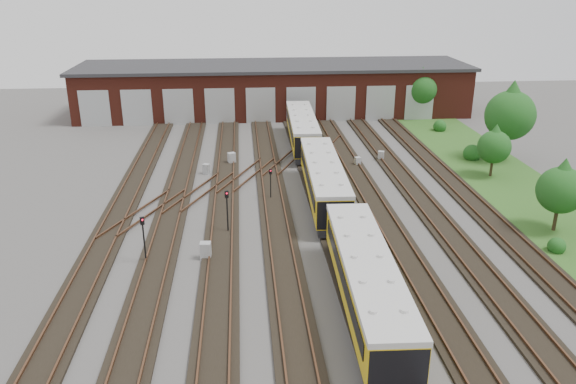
{
  "coord_description": "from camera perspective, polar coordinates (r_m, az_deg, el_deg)",
  "views": [
    {
      "loc": [
        -4.35,
        -34.37,
        17.14
      ],
      "look_at": [
        -1.07,
        4.7,
        2.0
      ],
      "focal_mm": 35.0,
      "sensor_mm": 36.0,
      "label": 1
    }
  ],
  "objects": [
    {
      "name": "ground",
      "position": [
        38.65,
        2.18,
        -5.23
      ],
      "size": [
        120.0,
        120.0,
        0.0
      ],
      "primitive_type": "plane",
      "color": "#454340",
      "rests_on": "ground"
    },
    {
      "name": "tree_3",
      "position": [
        43.53,
        26.05,
        0.67
      ],
      "size": [
        3.31,
        3.31,
        5.49
      ],
      "color": "#2E2314",
      "rests_on": "ground"
    },
    {
      "name": "bush_1",
      "position": [
        58.84,
        18.22,
        3.99
      ],
      "size": [
        1.75,
        1.75,
        1.75
      ],
      "primitive_type": "sphere",
      "color": "#144413",
      "rests_on": "ground"
    },
    {
      "name": "signal_mast_1",
      "position": [
        39.55,
        -6.21,
        -1.44
      ],
      "size": [
        0.28,
        0.27,
        3.2
      ],
      "rotation": [
        0.0,
        0.0,
        0.16
      ],
      "color": "black",
      "rests_on": "ground"
    },
    {
      "name": "relay_cabinet_4",
      "position": [
        54.48,
        7.08,
        3.1
      ],
      "size": [
        0.64,
        0.58,
        0.87
      ],
      "primitive_type": "cube",
      "rotation": [
        0.0,
        0.0,
        0.33
      ],
      "color": "#A0A2A5",
      "rests_on": "ground"
    },
    {
      "name": "metro_train",
      "position": [
        44.88,
        3.63,
        1.21
      ],
      "size": [
        3.17,
        46.83,
        3.05
      ],
      "rotation": [
        0.0,
        0.0,
        -0.03
      ],
      "color": "black",
      "rests_on": "ground"
    },
    {
      "name": "signal_mast_2",
      "position": [
        45.46,
        -1.79,
        1.24
      ],
      "size": [
        0.24,
        0.22,
        2.63
      ],
      "rotation": [
        0.0,
        0.0,
        0.18
      ],
      "color": "black",
      "rests_on": "ground"
    },
    {
      "name": "relay_cabinet_1",
      "position": [
        54.88,
        -5.74,
        3.43
      ],
      "size": [
        0.83,
        0.77,
        1.13
      ],
      "primitive_type": "cube",
      "rotation": [
        0.0,
        0.0,
        0.37
      ],
      "color": "#A0A2A5",
      "rests_on": "ground"
    },
    {
      "name": "bush_0",
      "position": [
        41.28,
        25.67,
        -4.76
      ],
      "size": [
        1.18,
        1.18,
        1.18
      ],
      "primitive_type": "sphere",
      "color": "#144413",
      "rests_on": "ground"
    },
    {
      "name": "maintenance_shed",
      "position": [
        75.76,
        -1.45,
        10.51
      ],
      "size": [
        51.0,
        12.5,
        6.35
      ],
      "color": "#592016",
      "rests_on": "ground"
    },
    {
      "name": "grass_verge",
      "position": [
        52.98,
        21.67,
        0.72
      ],
      "size": [
        8.0,
        55.0,
        0.05
      ],
      "primitive_type": "cube",
      "color": "#274C19",
      "rests_on": "ground"
    },
    {
      "name": "tree_1",
      "position": [
        53.64,
        20.26,
        4.68
      ],
      "size": [
        2.97,
        2.97,
        4.92
      ],
      "color": "#2E2314",
      "rests_on": "ground"
    },
    {
      "name": "relay_cabinet_3",
      "position": [
        56.47,
        9.43,
        3.65
      ],
      "size": [
        0.7,
        0.64,
        0.94
      ],
      "primitive_type": "cube",
      "rotation": [
        0.0,
        0.0,
        -0.37
      ],
      "color": "#A0A2A5",
      "rests_on": "ground"
    },
    {
      "name": "tree_0",
      "position": [
        74.16,
        13.44,
        10.5
      ],
      "size": [
        3.94,
        3.94,
        6.53
      ],
      "color": "#2E2314",
      "rests_on": "ground"
    },
    {
      "name": "signal_mast_0",
      "position": [
        36.4,
        -14.48,
        -4.14
      ],
      "size": [
        0.29,
        0.28,
        3.17
      ],
      "rotation": [
        0.0,
        0.0,
        0.4
      ],
      "color": "black",
      "rests_on": "ground"
    },
    {
      "name": "signal_mast_3",
      "position": [
        45.89,
        4.87,
        1.74
      ],
      "size": [
        0.27,
        0.26,
        3.07
      ],
      "rotation": [
        0.0,
        0.0,
        -0.08
      ],
      "color": "black",
      "rests_on": "ground"
    },
    {
      "name": "relay_cabinet_2",
      "position": [
        52.35,
        -8.29,
        2.33
      ],
      "size": [
        0.72,
        0.67,
        0.96
      ],
      "primitive_type": "cube",
      "rotation": [
        0.0,
        0.0,
        -0.42
      ],
      "color": "#A0A2A5",
      "rests_on": "ground"
    },
    {
      "name": "tree_2",
      "position": [
        58.74,
        21.71,
        7.81
      ],
      "size": [
        4.79,
        4.79,
        7.95
      ],
      "color": "#2E2314",
      "rests_on": "ground"
    },
    {
      "name": "bush_2",
      "position": [
        68.92,
        15.19,
        6.63
      ],
      "size": [
        1.53,
        1.53,
        1.53
      ],
      "primitive_type": "sphere",
      "color": "#144413",
      "rests_on": "ground"
    },
    {
      "name": "relay_cabinet_0",
      "position": [
        36.76,
        -8.36,
        -5.92
      ],
      "size": [
        0.73,
        0.62,
        1.15
      ],
      "primitive_type": "cube",
      "rotation": [
        0.0,
        0.0,
        -0.07
      ],
      "color": "#A0A2A5",
      "rests_on": "ground"
    },
    {
      "name": "track_network",
      "position": [
        39.11,
        1.83,
        -4.72
      ],
      "size": [
        30.4,
        70.0,
        0.33
      ],
      "color": "black",
      "rests_on": "ground"
    }
  ]
}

